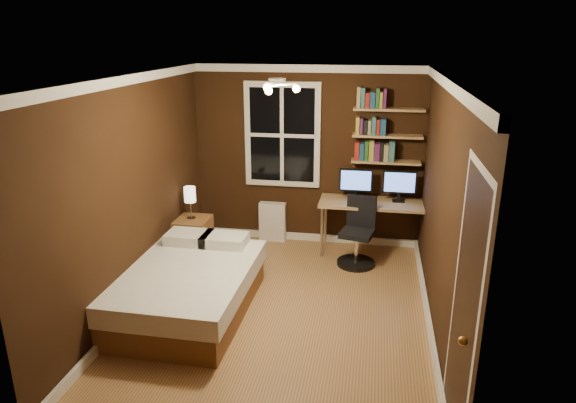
% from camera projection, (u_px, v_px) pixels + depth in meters
% --- Properties ---
extents(floor, '(4.20, 4.20, 0.00)m').
position_uv_depth(floor, '(280.00, 311.00, 5.61)').
color(floor, brown).
rests_on(floor, ground).
extents(wall_back, '(3.20, 0.04, 2.50)m').
position_uv_depth(wall_back, '(307.00, 157.00, 7.18)').
color(wall_back, black).
rests_on(wall_back, ground).
extents(wall_left, '(0.04, 4.20, 2.50)m').
position_uv_depth(wall_left, '(133.00, 195.00, 5.47)').
color(wall_left, black).
rests_on(wall_left, ground).
extents(wall_right, '(0.04, 4.20, 2.50)m').
position_uv_depth(wall_right, '(442.00, 212.00, 4.96)').
color(wall_right, black).
rests_on(wall_right, ground).
extents(ceiling, '(3.20, 4.20, 0.02)m').
position_uv_depth(ceiling, '(279.00, 77.00, 4.83)').
color(ceiling, white).
rests_on(ceiling, wall_back).
extents(window, '(1.06, 0.06, 1.46)m').
position_uv_depth(window, '(282.00, 135.00, 7.11)').
color(window, white).
rests_on(window, wall_back).
extents(door, '(0.03, 0.82, 2.05)m').
position_uv_depth(door, '(463.00, 314.00, 3.58)').
color(door, black).
rests_on(door, ground).
extents(door_knob, '(0.06, 0.06, 0.06)m').
position_uv_depth(door_knob, '(463.00, 341.00, 3.31)').
color(door_knob, '#BB8A3B').
rests_on(door_knob, door).
extents(ceiling_fixture, '(0.44, 0.44, 0.18)m').
position_uv_depth(ceiling_fixture, '(277.00, 89.00, 4.76)').
color(ceiling_fixture, beige).
rests_on(ceiling_fixture, ceiling).
extents(bookshelf_lower, '(0.92, 0.22, 0.03)m').
position_uv_depth(bookshelf_lower, '(386.00, 162.00, 6.90)').
color(bookshelf_lower, '#A3784F').
rests_on(bookshelf_lower, wall_back).
extents(books_row_lower, '(0.48, 0.16, 0.23)m').
position_uv_depth(books_row_lower, '(386.00, 152.00, 6.86)').
color(books_row_lower, maroon).
rests_on(books_row_lower, bookshelf_lower).
extents(bookshelf_middle, '(0.92, 0.22, 0.03)m').
position_uv_depth(bookshelf_middle, '(387.00, 136.00, 6.79)').
color(bookshelf_middle, '#A3784F').
rests_on(bookshelf_middle, wall_back).
extents(books_row_middle, '(0.42, 0.16, 0.23)m').
position_uv_depth(books_row_middle, '(388.00, 126.00, 6.75)').
color(books_row_middle, navy).
rests_on(books_row_middle, bookshelf_middle).
extents(bookshelf_upper, '(0.92, 0.22, 0.03)m').
position_uv_depth(bookshelf_upper, '(389.00, 109.00, 6.68)').
color(bookshelf_upper, '#A3784F').
rests_on(bookshelf_upper, wall_back).
extents(books_row_upper, '(0.42, 0.16, 0.23)m').
position_uv_depth(books_row_upper, '(390.00, 99.00, 6.64)').
color(books_row_upper, '#265928').
rests_on(books_row_upper, bookshelf_upper).
extents(bed, '(1.38, 1.90, 0.64)m').
position_uv_depth(bed, '(187.00, 288.00, 5.54)').
color(bed, brown).
rests_on(bed, ground).
extents(nightstand, '(0.46, 0.46, 0.57)m').
position_uv_depth(nightstand, '(193.00, 239.00, 6.83)').
color(nightstand, brown).
rests_on(nightstand, ground).
extents(bedside_lamp, '(0.15, 0.15, 0.43)m').
position_uv_depth(bedside_lamp, '(190.00, 203.00, 6.67)').
color(bedside_lamp, white).
rests_on(bedside_lamp, nightstand).
extents(radiator, '(0.38, 0.13, 0.57)m').
position_uv_depth(radiator, '(273.00, 222.00, 7.46)').
color(radiator, silver).
rests_on(radiator, ground).
extents(desk, '(1.54, 0.58, 0.73)m').
position_uv_depth(desk, '(377.00, 206.00, 6.91)').
color(desk, '#A3784F').
rests_on(desk, ground).
extents(monitor_left, '(0.45, 0.12, 0.43)m').
position_uv_depth(monitor_left, '(356.00, 184.00, 6.95)').
color(monitor_left, black).
rests_on(monitor_left, desk).
extents(monitor_right, '(0.45, 0.12, 0.43)m').
position_uv_depth(monitor_right, '(399.00, 186.00, 6.85)').
color(monitor_right, black).
rests_on(monitor_right, desk).
extents(desk_lamp, '(0.14, 0.32, 0.44)m').
position_uv_depth(desk_lamp, '(431.00, 192.00, 6.60)').
color(desk_lamp, silver).
rests_on(desk_lamp, desk).
extents(office_chair, '(0.49, 0.49, 0.90)m').
position_uv_depth(office_chair, '(358.00, 240.00, 6.67)').
color(office_chair, black).
rests_on(office_chair, ground).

